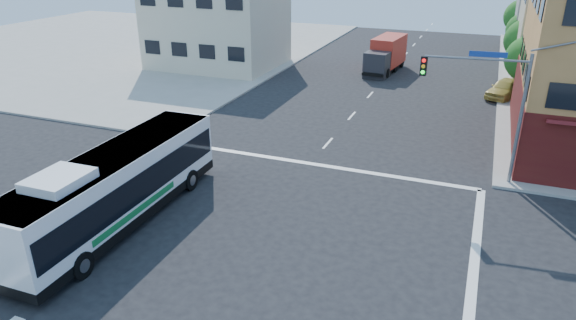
% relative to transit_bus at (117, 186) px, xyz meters
% --- Properties ---
extents(ground, '(120.00, 120.00, 0.00)m').
position_rel_transit_bus_xyz_m(ground, '(5.93, 0.06, -1.84)').
color(ground, black).
rests_on(ground, ground).
extents(sidewalk_nw, '(50.00, 50.00, 0.15)m').
position_rel_transit_bus_xyz_m(sidewalk_nw, '(-29.07, 35.06, -1.76)').
color(sidewalk_nw, '#98968D').
rests_on(sidewalk_nw, ground).
extents(building_east_far, '(12.06, 10.06, 10.00)m').
position_rel_transit_bus_xyz_m(building_east_far, '(22.90, 48.04, 3.17)').
color(building_east_far, gray).
rests_on(building_east_far, ground).
extents(building_west, '(12.06, 10.06, 8.00)m').
position_rel_transit_bus_xyz_m(building_west, '(-11.09, 30.04, 2.17)').
color(building_west, beige).
rests_on(building_west, ground).
extents(signal_mast_ne, '(7.91, 1.13, 8.07)m').
position_rel_transit_bus_xyz_m(signal_mast_ne, '(15.00, 10.68, 3.14)').
color(signal_mast_ne, slate).
rests_on(signal_mast_ne, ground).
extents(street_tree_a, '(3.60, 3.60, 5.53)m').
position_rel_transit_bus_xyz_m(street_tree_a, '(17.83, 27.98, 1.75)').
color(street_tree_a, '#352213').
rests_on(street_tree_a, ground).
extents(street_tree_b, '(3.80, 3.80, 5.79)m').
position_rel_transit_bus_xyz_m(street_tree_b, '(17.83, 35.98, 1.91)').
color(street_tree_b, '#352213').
rests_on(street_tree_b, ground).
extents(street_tree_c, '(3.40, 3.40, 5.29)m').
position_rel_transit_bus_xyz_m(street_tree_c, '(17.83, 43.98, 1.62)').
color(street_tree_c, '#352213').
rests_on(street_tree_c, ground).
extents(street_tree_d, '(4.00, 4.00, 6.03)m').
position_rel_transit_bus_xyz_m(street_tree_d, '(17.83, 51.98, 2.04)').
color(street_tree_d, '#352213').
rests_on(street_tree_d, ground).
extents(transit_bus, '(2.98, 12.74, 3.76)m').
position_rel_transit_bus_xyz_m(transit_bus, '(0.00, 0.00, 0.00)').
color(transit_bus, black).
rests_on(transit_bus, ground).
extents(box_truck, '(2.91, 7.54, 3.31)m').
position_rel_transit_bus_xyz_m(box_truck, '(5.37, 33.72, -0.23)').
color(box_truck, '#27272D').
rests_on(box_truck, ground).
extents(parked_car, '(3.42, 5.00, 1.58)m').
position_rel_transit_bus_xyz_m(parked_car, '(16.43, 28.28, -1.05)').
color(parked_car, '#D4B750').
rests_on(parked_car, ground).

